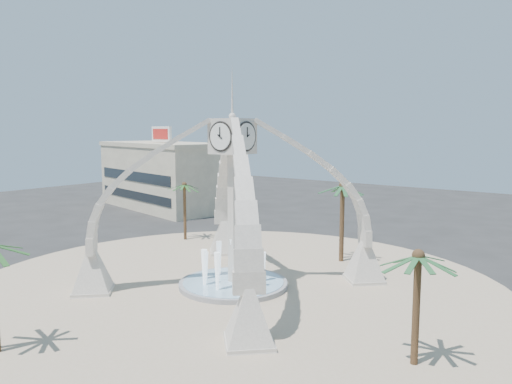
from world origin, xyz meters
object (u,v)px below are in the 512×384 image
Objects in this scene: clock_tower at (233,200)px; fountain at (233,283)px; palm_east at (418,257)px; palm_west at (184,186)px; palm_north at (343,187)px.

fountain is (0.00, 0.00, -6.20)m from clock_tower.
clock_tower is at bearing -90.00° from fountain.
palm_west is (-29.05, 12.82, 0.28)m from palm_east.
palm_west is at bearing 147.67° from clock_tower.
fountain is 1.24× the size of palm_west.
fountain is at bearing -32.33° from palm_west.
palm_west is 17.22m from palm_north.
palm_east is 0.83× the size of palm_north.
fountain is at bearing 165.38° from palm_east.
palm_north is at bearing 7.50° from palm_west.
palm_east reaches higher than fountain.
palm_west is at bearing 156.18° from palm_east.
palm_north reaches higher than fountain.
clock_tower is at bearing -32.33° from palm_west.
palm_north is (17.05, 2.24, 0.88)m from palm_west.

